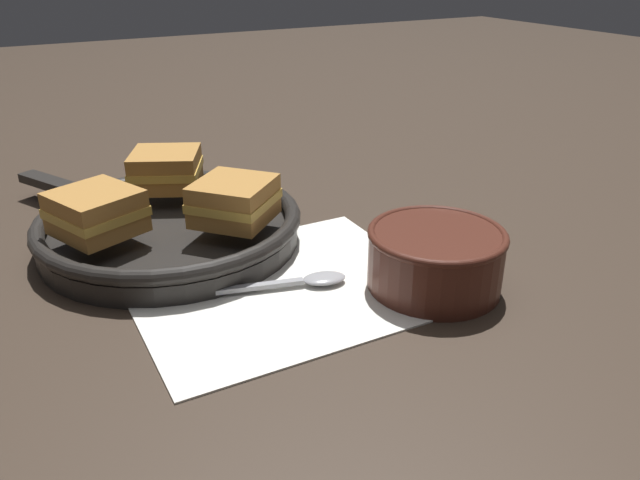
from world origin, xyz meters
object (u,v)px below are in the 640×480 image
Objects in this scene: soup_bowl at (436,255)px; sandwich_near_right at (234,201)px; skillet at (169,227)px; spoon at (306,281)px; sandwich_far_left at (166,169)px; sandwich_near_left at (96,212)px.

soup_bowl is 1.20× the size of sandwich_near_right.
soup_bowl is 0.34× the size of skillet.
spoon is 0.26m from sandwich_far_left.
spoon is 0.23m from sandwich_near_left.
sandwich_near_right reaches higher than skillet.
sandwich_far_left is at bearing 120.60° from soup_bowl.
skillet is at bearing 133.77° from sandwich_near_right.
skillet is (-0.09, 0.17, 0.01)m from spoon.
spoon is at bearing -72.99° from sandwich_near_right.
spoon is at bearing -74.58° from sandwich_far_left.
skillet reaches higher than spoon.
spoon is 1.21× the size of sandwich_near_right.
sandwich_near_left is at bearing -135.82° from sandwich_far_left.
sandwich_near_left reaches higher than skillet.
sandwich_near_right is 0.15m from sandwich_far_left.
skillet is 0.09m from sandwich_near_left.
skillet is 3.52× the size of sandwich_near_right.
sandwich_far_left is at bearing 44.18° from sandwich_near_left.
soup_bowl is 0.23m from sandwich_near_right.
sandwich_near_left is 0.93× the size of sandwich_near_right.
soup_bowl is 0.31m from skillet.
sandwich_near_left and sandwich_far_left have the same top height.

